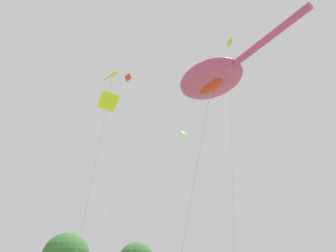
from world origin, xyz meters
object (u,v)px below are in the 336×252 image
(small_kite_tiny_distant, at_px, (125,103))
(small_kite_streamer_purple, at_px, (182,134))
(big_show_kite, at_px, (213,79))
(small_kite_box_yellow, at_px, (230,73))
(small_kite_stunt_black, at_px, (111,86))
(small_kite_bird_shape, at_px, (109,106))

(small_kite_tiny_distant, bearing_deg, small_kite_streamer_purple, -134.85)
(big_show_kite, relative_size, small_kite_box_yellow, 0.99)
(small_kite_streamer_purple, distance_m, small_kite_stunt_black, 19.82)
(small_kite_streamer_purple, relative_size, small_kite_tiny_distant, 0.90)
(small_kite_bird_shape, xyz_separation_m, small_kite_box_yellow, (5.88, -4.35, 2.24))
(small_kite_streamer_purple, height_order, small_kite_stunt_black, small_kite_streamer_purple)
(small_kite_streamer_purple, xyz_separation_m, small_kite_stunt_black, (-13.85, -12.59, -6.51))
(small_kite_bird_shape, bearing_deg, small_kite_stunt_black, 154.02)
(small_kite_box_yellow, bearing_deg, small_kite_bird_shape, 21.42)
(small_kite_streamer_purple, bearing_deg, small_kite_box_yellow, 30.17)
(small_kite_box_yellow, bearing_deg, small_kite_tiny_distant, -25.30)
(small_kite_streamer_purple, bearing_deg, small_kite_stunt_black, 8.09)
(small_kite_streamer_purple, relative_size, small_kite_bird_shape, 1.45)
(small_kite_stunt_black, bearing_deg, small_kite_tiny_distant, -136.54)
(big_show_kite, relative_size, small_kite_stunt_black, 1.36)
(small_kite_box_yellow, bearing_deg, small_kite_stunt_black, 45.11)
(small_kite_tiny_distant, bearing_deg, small_kite_box_yellow, 125.29)
(small_kite_stunt_black, height_order, small_kite_box_yellow, small_kite_box_yellow)
(small_kite_box_yellow, bearing_deg, small_kite_streamer_purple, -57.76)
(small_kite_tiny_distant, bearing_deg, big_show_kite, 136.17)
(big_show_kite, distance_m, small_kite_box_yellow, 3.86)
(big_show_kite, relative_size, small_kite_streamer_purple, 0.90)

